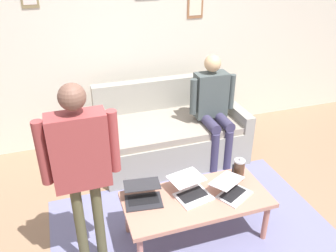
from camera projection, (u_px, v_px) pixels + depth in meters
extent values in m
plane|color=#8E6E53|center=(193.00, 246.00, 3.06)|extent=(7.68, 7.68, 0.00)
cube|color=slate|center=(199.00, 242.00, 3.10)|extent=(2.53, 1.97, 0.01)
cube|color=silver|center=(130.00, 36.00, 4.27)|extent=(7.04, 0.10, 2.70)
cube|color=#925F3F|center=(195.00, 6.00, 4.31)|extent=(0.21, 0.02, 0.30)
cube|color=beige|center=(195.00, 6.00, 4.30)|extent=(0.16, 0.00, 0.23)
cube|color=gray|center=(171.00, 142.00, 4.25)|extent=(1.70, 0.95, 0.42)
cube|color=gray|center=(172.00, 124.00, 4.12)|extent=(1.46, 0.87, 0.08)
cube|color=gray|center=(161.00, 96.00, 4.38)|extent=(1.70, 0.14, 0.46)
cube|color=gray|center=(231.00, 110.00, 4.33)|extent=(0.12, 0.95, 0.20)
cube|color=gray|center=(104.00, 129.00, 3.89)|extent=(0.12, 0.95, 0.20)
cube|color=tan|center=(197.00, 200.00, 3.00)|extent=(1.26, 0.59, 0.04)
cylinder|color=#BB7360|center=(265.00, 221.00, 3.06)|extent=(0.05, 0.05, 0.39)
cylinder|color=#AC7664|center=(240.00, 190.00, 3.45)|extent=(0.05, 0.05, 0.39)
cylinder|color=#AD7763|center=(128.00, 215.00, 3.13)|extent=(0.05, 0.05, 0.39)
cube|color=#28282D|center=(144.00, 202.00, 2.93)|extent=(0.33, 0.25, 0.01)
cube|color=black|center=(143.00, 200.00, 2.94)|extent=(0.27, 0.16, 0.00)
cube|color=#28282D|center=(142.00, 185.00, 2.97)|extent=(0.33, 0.24, 0.02)
cube|color=#29282B|center=(142.00, 185.00, 2.96)|extent=(0.30, 0.21, 0.02)
cube|color=silver|center=(194.00, 196.00, 2.99)|extent=(0.33, 0.29, 0.01)
cube|color=black|center=(192.00, 195.00, 3.00)|extent=(0.27, 0.19, 0.00)
cube|color=silver|center=(186.00, 178.00, 3.03)|extent=(0.33, 0.28, 0.01)
cube|color=white|center=(186.00, 178.00, 3.02)|extent=(0.30, 0.25, 0.00)
cube|color=silver|center=(234.00, 195.00, 3.01)|extent=(0.35, 0.32, 0.01)
cube|color=black|center=(233.00, 193.00, 3.02)|extent=(0.27, 0.22, 0.00)
cube|color=silver|center=(227.00, 181.00, 3.02)|extent=(0.34, 0.31, 0.03)
cube|color=#B0C6F3|center=(227.00, 181.00, 3.02)|extent=(0.31, 0.28, 0.02)
cylinder|color=#4C3323|center=(239.00, 170.00, 3.19)|extent=(0.10, 0.10, 0.19)
cylinder|color=#B7B7BC|center=(240.00, 161.00, 3.14)|extent=(0.10, 0.10, 0.02)
sphere|color=#B2B2B7|center=(240.00, 159.00, 3.13)|extent=(0.03, 0.03, 0.03)
cube|color=black|center=(233.00, 170.00, 3.17)|extent=(0.01, 0.01, 0.13)
cylinder|color=brown|center=(81.00, 227.00, 2.72)|extent=(0.08, 0.08, 0.80)
cylinder|color=brown|center=(99.00, 222.00, 2.76)|extent=(0.08, 0.08, 0.80)
cube|color=#943C3C|center=(79.00, 151.00, 2.42)|extent=(0.40, 0.18, 0.57)
cylinder|color=#943C3C|center=(43.00, 153.00, 2.33)|extent=(0.08, 0.08, 0.48)
cylinder|color=#943C3C|center=(113.00, 142.00, 2.47)|extent=(0.08, 0.08, 0.48)
sphere|color=brown|center=(72.00, 97.00, 2.22)|extent=(0.18, 0.18, 0.18)
cylinder|color=#3A3553|center=(228.00, 150.00, 4.00)|extent=(0.10, 0.10, 0.50)
cylinder|color=#3A3553|center=(214.00, 153.00, 3.95)|extent=(0.10, 0.10, 0.50)
cylinder|color=#3A3553|center=(223.00, 120.00, 4.01)|extent=(0.12, 0.40, 0.12)
cylinder|color=#3A3553|center=(209.00, 123.00, 3.96)|extent=(0.12, 0.40, 0.12)
cube|color=#444E4E|center=(211.00, 95.00, 4.01)|extent=(0.37, 0.20, 0.52)
cylinder|color=#444E4E|center=(231.00, 92.00, 4.02)|extent=(0.08, 0.08, 0.42)
cylinder|color=#444E4E|center=(193.00, 97.00, 3.89)|extent=(0.08, 0.08, 0.42)
sphere|color=tan|center=(213.00, 63.00, 3.83)|extent=(0.19, 0.19, 0.19)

